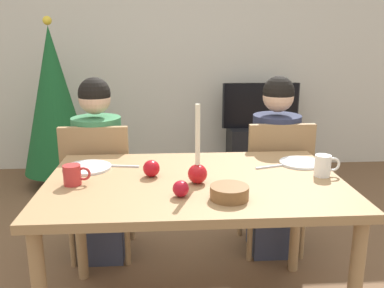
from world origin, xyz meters
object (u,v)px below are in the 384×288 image
Objects in this scene: person_left_child at (99,174)px; mug_left at (73,175)px; apple_near_candle at (181,189)px; apple_by_left_plate at (151,168)px; person_right_child at (274,170)px; tv at (261,106)px; plate_left at (88,167)px; tv_stand at (259,150)px; mug_right at (323,166)px; chair_right at (275,180)px; christmas_tree at (54,101)px; bowl_walnuts at (229,192)px; dining_table at (195,195)px; chair_left at (99,184)px; plate_right at (301,163)px; candle_centerpiece at (198,168)px.

person_left_child reaches higher than mug_left.
apple_by_left_plate is (-0.13, 0.27, 0.01)m from apple_near_candle.
person_right_child is at bearing 0.00° from person_left_child.
plate_left is at bearing -123.33° from tv.
tv_stand is 0.47m from tv.
mug_right is (1.18, 0.04, 0.01)m from mug_left.
chair_right is 1.12m from person_left_child.
person_left_child is at bearing -66.44° from christmas_tree.
person_right_child reaches higher than chair_right.
mug_right is 0.77× the size of bowl_walnuts.
tv is (0.00, 0.00, 0.47)m from tv_stand.
tv is (0.85, 2.30, 0.04)m from dining_table.
chair_left is 0.77× the size of person_right_child.
bowl_walnuts is at bearing -134.86° from plate_right.
apple_near_candle reaches higher than plate_right.
christmas_tree is at bearing 115.77° from apple_by_left_plate.
apple_near_candle is at bearing -64.17° from christmas_tree.
candle_centerpiece is at bearing -129.91° from chair_right.
plate_right is 1.77× the size of mug_right.
apple_by_left_plate reaches higher than plate_right.
tv is 9.69× the size of apple_by_left_plate.
tv is 2.52m from plate_left.
person_right_child is at bearing 21.99° from plate_left.
tv is 2.48m from apple_by_left_plate.
plate_left is at bearing 155.41° from candle_centerpiece.
chair_left and chair_right have the same top height.
apple_near_candle reaches higher than tv_stand.
person_left_child is 0.71m from mug_left.
dining_table is 0.58m from plate_left.
plate_right is at bearing 24.28° from candle_centerpiece.
apple_by_left_plate is at bearing 153.73° from candle_centerpiece.
chair_right is at bearing 63.12° from bowl_walnuts.
person_left_child is at bearing 92.26° from plate_left.
mug_left is 1.53× the size of apple_by_left_plate.
chair_right is 0.07m from person_right_child.
person_right_child reaches higher than bowl_walnuts.
mug_left is at bearing -150.09° from chair_right.
tv_stand is 2.57m from candle_centerpiece.
christmas_tree reaches higher than chair_left.
person_left_child is 1.23m from plate_right.
candle_centerpiece is 2.96× the size of mug_left.
apple_near_candle is at bearing -63.69° from apple_by_left_plate.
candle_centerpiece is at bearing 120.65° from bowl_walnuts.
person_left_child is 1.12m from person_right_child.
dining_table is 5.80× the size of plate_left.
tv is 3.27× the size of plate_left.
candle_centerpiece reaches higher than apple_near_candle.
bowl_walnuts is at bearing -34.03° from plate_left.
plate_right is at bearing -21.04° from person_left_child.
tv_stand is 0.81× the size of tv.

